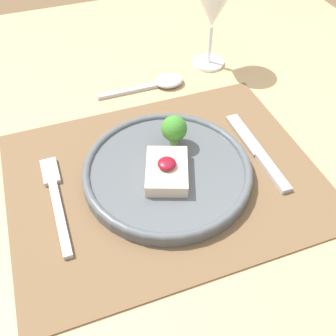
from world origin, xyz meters
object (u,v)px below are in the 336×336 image
object	(u,v)px
spoon	(162,82)
knife	(261,156)
fork	(56,196)
dinner_plate	(168,170)
wine_glass_near	(213,8)

from	to	relation	value
spoon	knife	bearing A→B (deg)	-75.16
knife	fork	bearing A→B (deg)	177.69
dinner_plate	fork	size ratio (longest dim) A/B	1.38
dinner_plate	knife	distance (m)	0.15
dinner_plate	wine_glass_near	size ratio (longest dim) A/B	1.51
dinner_plate	wine_glass_near	bearing A→B (deg)	55.41
wine_glass_near	spoon	bearing A→B (deg)	-161.02
dinner_plate	spoon	xyz separation A→B (m)	(0.07, 0.23, -0.01)
knife	dinner_plate	bearing A→B (deg)	178.53
knife	spoon	xyz separation A→B (m)	(-0.08, 0.24, 0.00)
wine_glass_near	dinner_plate	bearing A→B (deg)	-124.59
fork	wine_glass_near	distance (m)	0.44
dinner_plate	fork	world-z (taller)	dinner_plate
dinner_plate	fork	xyz separation A→B (m)	(-0.16, 0.02, -0.01)
dinner_plate	wine_glass_near	xyz separation A→B (m)	(0.18, 0.27, 0.10)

